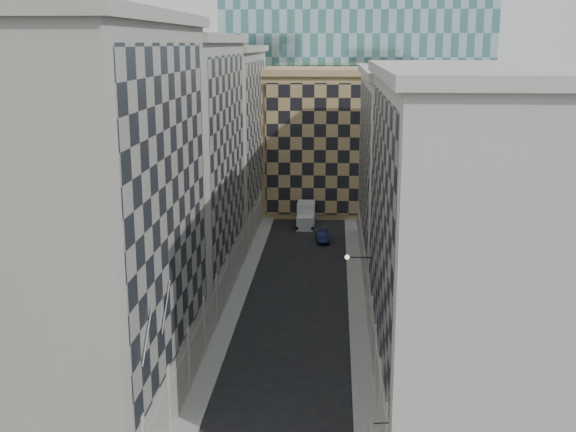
% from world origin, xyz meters
% --- Properties ---
extents(sidewalk_west, '(1.50, 100.00, 0.15)m').
position_xyz_m(sidewalk_west, '(-5.25, 30.00, 0.07)').
color(sidewalk_west, gray).
rests_on(sidewalk_west, ground).
extents(sidewalk_east, '(1.50, 100.00, 0.15)m').
position_xyz_m(sidewalk_east, '(5.25, 30.00, 0.07)').
color(sidewalk_east, gray).
rests_on(sidewalk_east, ground).
extents(bldg_left_a, '(10.80, 22.80, 23.70)m').
position_xyz_m(bldg_left_a, '(-10.88, 11.00, 11.82)').
color(bldg_left_a, gray).
rests_on(bldg_left_a, ground).
extents(bldg_left_b, '(10.80, 22.80, 22.70)m').
position_xyz_m(bldg_left_b, '(-10.88, 33.00, 11.32)').
color(bldg_left_b, '#9B9790').
rests_on(bldg_left_b, ground).
extents(bldg_left_c, '(10.80, 22.80, 21.70)m').
position_xyz_m(bldg_left_c, '(-10.88, 55.00, 10.83)').
color(bldg_left_c, gray).
rests_on(bldg_left_c, ground).
extents(bldg_right_a, '(10.80, 26.80, 20.70)m').
position_xyz_m(bldg_right_a, '(10.88, 15.00, 10.32)').
color(bldg_right_a, '#BCB6AC').
rests_on(bldg_right_a, ground).
extents(bldg_right_b, '(10.80, 28.80, 19.70)m').
position_xyz_m(bldg_right_b, '(10.89, 42.00, 9.85)').
color(bldg_right_b, '#BCB6AC').
rests_on(bldg_right_b, ground).
extents(tan_block, '(16.80, 14.80, 18.80)m').
position_xyz_m(tan_block, '(2.00, 67.90, 9.44)').
color(tan_block, '#A78458').
rests_on(tan_block, ground).
extents(church_tower, '(7.20, 7.20, 51.50)m').
position_xyz_m(church_tower, '(0.00, 82.00, 26.95)').
color(church_tower, '#302B25').
rests_on(church_tower, ground).
extents(flagpoles_left, '(0.10, 6.33, 2.33)m').
position_xyz_m(flagpoles_left, '(-5.90, 6.00, 8.00)').
color(flagpoles_left, gray).
rests_on(flagpoles_left, ground).
extents(bracket_lamp, '(1.98, 0.36, 0.36)m').
position_xyz_m(bracket_lamp, '(4.38, 24.00, 6.20)').
color(bracket_lamp, black).
rests_on(bracket_lamp, ground).
extents(box_truck, '(2.15, 5.20, 2.84)m').
position_xyz_m(box_truck, '(-0.32, 57.64, 1.24)').
color(box_truck, silver).
rests_on(box_truck, ground).
extents(dark_car, '(1.77, 4.01, 1.28)m').
position_xyz_m(dark_car, '(1.84, 50.54, 0.64)').
color(dark_car, '#0F1537').
rests_on(dark_car, ground).
extents(shop_sign, '(1.00, 0.65, 0.72)m').
position_xyz_m(shop_sign, '(5.10, 3.12, 3.84)').
color(shop_sign, black).
rests_on(shop_sign, ground).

